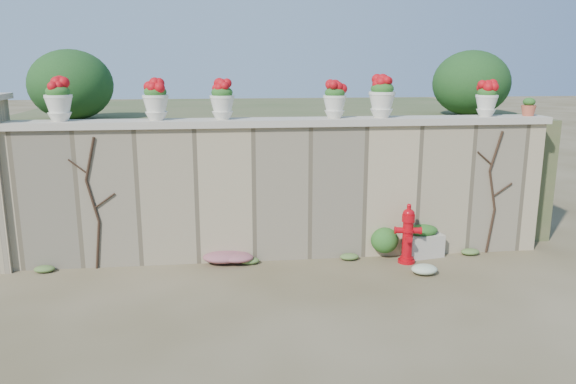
{
  "coord_description": "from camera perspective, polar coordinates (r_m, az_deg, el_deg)",
  "views": [
    {
      "loc": [
        -0.85,
        -6.32,
        2.91
      ],
      "look_at": [
        0.06,
        1.4,
        1.1
      ],
      "focal_mm": 35.0,
      "sensor_mm": 36.0,
      "label": 1
    }
  ],
  "objects": [
    {
      "name": "urn_pot_5",
      "position": [
        9.06,
        19.54,
        8.88
      ],
      "size": [
        0.33,
        0.33,
        0.52
      ],
      "color": "silver",
      "rests_on": "wall_cap"
    },
    {
      "name": "back_shrub_right",
      "position": [
        10.25,
        18.1,
        10.47
      ],
      "size": [
        1.3,
        1.3,
        1.1
      ],
      "primitive_type": "ellipsoid",
      "color": "#143814",
      "rests_on": "raised_fill"
    },
    {
      "name": "urn_pot_3",
      "position": [
        8.3,
        4.77,
        9.3
      ],
      "size": [
        0.34,
        0.34,
        0.53
      ],
      "color": "silver",
      "rests_on": "wall_cap"
    },
    {
      "name": "ground",
      "position": [
        7.01,
        0.87,
        -11.4
      ],
      "size": [
        80.0,
        80.0,
        0.0
      ],
      "primitive_type": "plane",
      "color": "brown",
      "rests_on": "ground"
    },
    {
      "name": "urn_pot_4",
      "position": [
        8.47,
        9.52,
        9.5
      ],
      "size": [
        0.39,
        0.39,
        0.61
      ],
      "color": "silver",
      "rests_on": "wall_cap"
    },
    {
      "name": "vine_right",
      "position": [
        9.09,
        20.1,
        0.13
      ],
      "size": [
        0.6,
        0.04,
        1.91
      ],
      "color": "black",
      "rests_on": "ground"
    },
    {
      "name": "back_shrub_left",
      "position": [
        9.62,
        -21.19,
        10.11
      ],
      "size": [
        1.3,
        1.3,
        1.1
      ],
      "primitive_type": "ellipsoid",
      "color": "#143814",
      "rests_on": "raised_fill"
    },
    {
      "name": "urn_pot_1",
      "position": [
        8.19,
        -13.3,
        9.08
      ],
      "size": [
        0.36,
        0.36,
        0.57
      ],
      "color": "silver",
      "rests_on": "wall_cap"
    },
    {
      "name": "urn_pot_2",
      "position": [
        8.14,
        -6.7,
        9.24
      ],
      "size": [
        0.35,
        0.35,
        0.55
      ],
      "color": "silver",
      "rests_on": "wall_cap"
    },
    {
      "name": "wall_cap",
      "position": [
        8.21,
        -0.74,
        7.11
      ],
      "size": [
        8.1,
        0.52,
        0.1
      ],
      "primitive_type": "cube",
      "color": "#B7AE9B",
      "rests_on": "stone_wall"
    },
    {
      "name": "planter_box",
      "position": [
        8.84,
        13.46,
        -4.92
      ],
      "size": [
        0.65,
        0.46,
        0.5
      ],
      "rotation": [
        0.0,
        0.0,
        0.19
      ],
      "color": "#B7AE9B",
      "rests_on": "ground"
    },
    {
      "name": "raised_fill",
      "position": [
        11.51,
        -2.39,
        3.55
      ],
      "size": [
        9.0,
        6.0,
        2.0
      ],
      "primitive_type": "cube",
      "color": "#384C23",
      "rests_on": "ground"
    },
    {
      "name": "urn_pot_0",
      "position": [
        8.44,
        -22.29,
        8.63
      ],
      "size": [
        0.37,
        0.37,
        0.59
      ],
      "color": "silver",
      "rests_on": "wall_cap"
    },
    {
      "name": "stone_wall",
      "position": [
        8.39,
        -0.72,
        -0.05
      ],
      "size": [
        8.0,
        0.4,
        2.0
      ],
      "primitive_type": "cube",
      "color": "tan",
      "rests_on": "ground"
    },
    {
      "name": "vine_left",
      "position": [
        8.33,
        -19.16,
        -0.93
      ],
      "size": [
        0.6,
        0.04,
        1.91
      ],
      "color": "black",
      "rests_on": "ground"
    },
    {
      "name": "terracotta_pot",
      "position": [
        9.38,
        23.25,
        7.87
      ],
      "size": [
        0.22,
        0.22,
        0.27
      ],
      "color": "#BA5338",
      "rests_on": "wall_cap"
    },
    {
      "name": "magenta_clump",
      "position": [
        8.33,
        -5.82,
        -6.51
      ],
      "size": [
        0.9,
        0.6,
        0.24
      ],
      "primitive_type": "ellipsoid",
      "color": "#CC2877",
      "rests_on": "ground"
    },
    {
      "name": "green_shrub",
      "position": [
        8.63,
        9.92,
        -4.6
      ],
      "size": [
        0.65,
        0.59,
        0.62
      ],
      "primitive_type": "ellipsoid",
      "color": "#1E5119",
      "rests_on": "ground"
    },
    {
      "name": "fire_hydrant",
      "position": [
        8.43,
        12.07,
        -4.14
      ],
      "size": [
        0.39,
        0.28,
        0.89
      ],
      "rotation": [
        0.0,
        0.0,
        -0.18
      ],
      "color": "#B3060F",
      "rests_on": "ground"
    },
    {
      "name": "white_flowers",
      "position": [
        8.14,
        13.1,
        -7.55
      ],
      "size": [
        0.46,
        0.37,
        0.17
      ],
      "primitive_type": "ellipsoid",
      "color": "white",
      "rests_on": "ground"
    }
  ]
}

